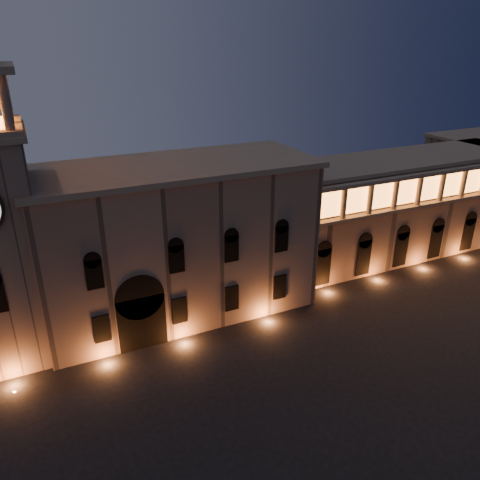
{
  "coord_description": "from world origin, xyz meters",
  "views": [
    {
      "loc": [
        -15.86,
        -24.86,
        29.79
      ],
      "look_at": [
        3.01,
        16.0,
        10.26
      ],
      "focal_mm": 35.0,
      "sensor_mm": 36.0,
      "label": 1
    }
  ],
  "objects": [
    {
      "name": "ground",
      "position": [
        0.0,
        0.0,
        0.0
      ],
      "size": [
        160.0,
        160.0,
        0.0
      ],
      "primitive_type": "plane",
      "color": "black",
      "rests_on": "ground"
    },
    {
      "name": "government_building",
      "position": [
        -2.08,
        21.93,
        8.77
      ],
      "size": [
        30.8,
        12.8,
        17.6
      ],
      "color": "#77604E",
      "rests_on": "ground"
    },
    {
      "name": "colonnade_wing",
      "position": [
        32.0,
        23.92,
        7.33
      ],
      "size": [
        40.6,
        11.5,
        14.5
      ],
      "color": "brown",
      "rests_on": "ground"
    }
  ]
}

